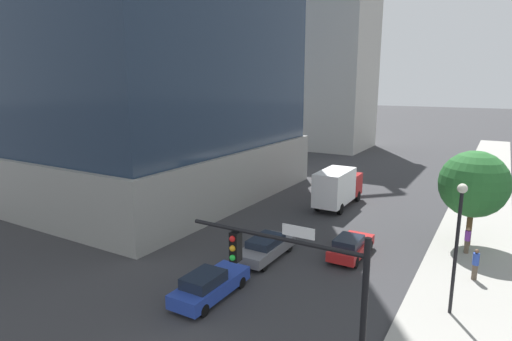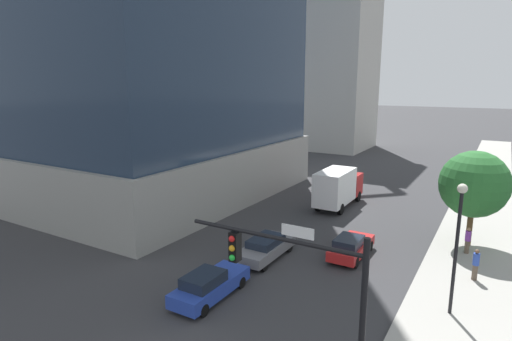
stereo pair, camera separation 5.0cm
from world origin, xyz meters
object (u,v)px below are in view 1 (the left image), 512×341
(construction_building, at_px, (326,48))
(box_truck, at_px, (338,186))
(car_gray, at_px, (266,247))
(pedestrian_blue_shirt, at_px, (475,264))
(pedestrian_purple_shirt, at_px, (467,240))
(street_lamp, at_px, (458,231))
(car_red, at_px, (351,246))
(car_blue, at_px, (209,285))
(traffic_light_pole, at_px, (301,283))
(street_tree, at_px, (474,184))

(construction_building, height_order, box_truck, construction_building)
(car_gray, height_order, pedestrian_blue_shirt, pedestrian_blue_shirt)
(box_truck, distance_m, pedestrian_purple_shirt, 12.30)
(street_lamp, bearing_deg, pedestrian_blue_shirt, 80.43)
(construction_building, xyz_separation_m, car_red, (18.92, -42.73, -15.58))
(car_blue, bearing_deg, car_gray, 90.00)
(pedestrian_purple_shirt, relative_size, pedestrian_blue_shirt, 0.97)
(traffic_light_pole, bearing_deg, construction_building, 110.98)
(street_tree, xyz_separation_m, car_red, (-6.17, -5.63, -3.59))
(construction_building, relative_size, street_tree, 6.27)
(pedestrian_purple_shirt, xyz_separation_m, pedestrian_blue_shirt, (0.68, -3.84, 0.04))
(street_lamp, bearing_deg, pedestrian_purple_shirt, 89.61)
(construction_building, distance_m, street_lamp, 54.54)
(car_red, distance_m, pedestrian_purple_shirt, 7.43)
(street_lamp, distance_m, car_blue, 12.07)
(car_red, distance_m, car_blue, 9.74)
(pedestrian_purple_shirt, bearing_deg, traffic_light_pole, -102.70)
(traffic_light_pole, relative_size, car_blue, 1.33)
(traffic_light_pole, bearing_deg, car_gray, 124.49)
(street_lamp, xyz_separation_m, car_red, (-6.16, 4.17, -3.47))
(car_gray, bearing_deg, pedestrian_blue_shirt, 14.87)
(car_gray, distance_m, car_blue, 5.81)
(traffic_light_pole, height_order, pedestrian_purple_shirt, traffic_light_pole)
(street_lamp, xyz_separation_m, car_gray, (-10.67, 1.35, -3.48))
(car_red, bearing_deg, street_tree, 42.37)
(car_gray, bearing_deg, pedestrian_purple_shirt, 32.64)
(street_lamp, height_order, car_red, street_lamp)
(construction_building, height_order, street_tree, construction_building)
(car_gray, distance_m, car_red, 5.32)
(traffic_light_pole, xyz_separation_m, box_truck, (-6.91, 22.88, -2.62))
(street_tree, height_order, car_red, street_tree)
(street_tree, relative_size, car_gray, 1.32)
(construction_building, xyz_separation_m, box_truck, (14.41, -32.73, -14.44))
(car_gray, bearing_deg, street_lamp, -7.19)
(construction_building, distance_m, pedestrian_purple_shirt, 48.60)
(street_tree, height_order, pedestrian_blue_shirt, street_tree)
(construction_building, relative_size, box_truck, 5.79)
(car_gray, relative_size, box_truck, 0.70)
(construction_building, bearing_deg, car_red, -66.11)
(car_red, bearing_deg, street_lamp, -34.09)
(pedestrian_blue_shirt, bearing_deg, construction_building, 121.27)
(car_blue, relative_size, pedestrian_blue_shirt, 2.71)
(car_red, relative_size, pedestrian_purple_shirt, 2.60)
(car_gray, xyz_separation_m, pedestrian_blue_shirt, (11.41, 3.03, 0.34))
(traffic_light_pole, bearing_deg, pedestrian_blue_shirt, 71.04)
(construction_building, bearing_deg, car_gray, -72.44)
(construction_building, distance_m, box_truck, 38.56)
(traffic_light_pole, bearing_deg, street_tree, 78.50)
(street_lamp, distance_m, street_tree, 9.80)
(construction_building, distance_m, street_tree, 46.36)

